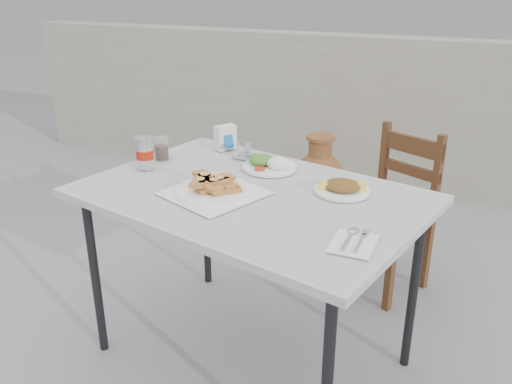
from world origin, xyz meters
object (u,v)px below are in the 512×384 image
at_px(chair, 391,209).
at_px(pide_plate, 214,186).
at_px(cola_glass, 162,149).
at_px(cafe_table, 251,204).
at_px(salad_chopped_plate, 342,187).
at_px(soda_can, 145,153).
at_px(napkin_holder, 225,137).
at_px(salad_rice_plate, 269,164).
at_px(condiment_caddy, 246,152).
at_px(terracotta_urn, 319,184).

bearing_deg(chair, pide_plate, -95.08).
bearing_deg(cola_glass, chair, 33.55).
bearing_deg(chair, cafe_table, -91.09).
distance_m(salad_chopped_plate, soda_can, 0.90).
height_order(soda_can, napkin_holder, soda_can).
height_order(salad_rice_plate, condiment_caddy, condiment_caddy).
bearing_deg(salad_chopped_plate, cola_glass, 175.18).
bearing_deg(terracotta_urn, chair, -45.51).
distance_m(salad_rice_plate, cola_glass, 0.53).
xyz_separation_m(cafe_table, pide_plate, (-0.13, -0.08, 0.09)).
distance_m(salad_rice_plate, soda_can, 0.57).
bearing_deg(salad_chopped_plate, soda_can, -175.69).
relative_size(cafe_table, salad_chopped_plate, 6.75).
xyz_separation_m(salad_rice_plate, terracotta_urn, (-0.10, 1.20, -0.55)).
distance_m(cafe_table, soda_can, 0.57).
bearing_deg(pide_plate, cola_glass, 145.54).
distance_m(salad_chopped_plate, terracotta_urn, 1.53).
bearing_deg(condiment_caddy, napkin_holder, 151.36).
bearing_deg(cafe_table, salad_chopped_plate, 21.91).
xyz_separation_m(salad_rice_plate, salad_chopped_plate, (0.38, -0.14, -0.00)).
relative_size(napkin_holder, chair, 0.14).
bearing_deg(pide_plate, terracotta_urn, 90.15).
bearing_deg(pide_plate, salad_chopped_plate, 24.65).
xyz_separation_m(pide_plate, condiment_caddy, (-0.06, 0.46, -0.01)).
xyz_separation_m(soda_can, chair, (1.00, 0.81, -0.44)).
bearing_deg(pide_plate, soda_can, 160.54).
distance_m(chair, terracotta_urn, 0.85).
xyz_separation_m(salad_chopped_plate, napkin_holder, (-0.68, 0.33, 0.04)).
bearing_deg(soda_can, terracotta_urn, 73.38).
distance_m(cafe_table, condiment_caddy, 0.44).
relative_size(cafe_table, chair, 1.73).
xyz_separation_m(salad_chopped_plate, cola_glass, (-0.90, 0.08, 0.03)).
relative_size(salad_chopped_plate, terracotta_urn, 0.35).
relative_size(salad_chopped_plate, condiment_caddy, 1.83).
relative_size(pide_plate, salad_rice_plate, 1.83).
bearing_deg(salad_chopped_plate, terracotta_urn, 109.65).
bearing_deg(napkin_holder, chair, 59.32).
bearing_deg(soda_can, napkin_holder, 61.41).
relative_size(napkin_holder, condiment_caddy, 0.98).
height_order(condiment_caddy, terracotta_urn, condiment_caddy).
bearing_deg(napkin_holder, salad_rice_plate, 0.95).
relative_size(soda_can, chair, 0.16).
bearing_deg(cafe_table, terracotta_urn, 95.10).
height_order(pide_plate, napkin_holder, napkin_holder).
bearing_deg(salad_rice_plate, chair, 51.23).
relative_size(condiment_caddy, terracotta_urn, 0.19).
bearing_deg(napkin_holder, condiment_caddy, 2.72).
bearing_deg(salad_rice_plate, napkin_holder, 149.59).
xyz_separation_m(soda_can, cola_glass, (-0.00, 0.14, -0.03)).
bearing_deg(chair, salad_chopped_plate, -72.09).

